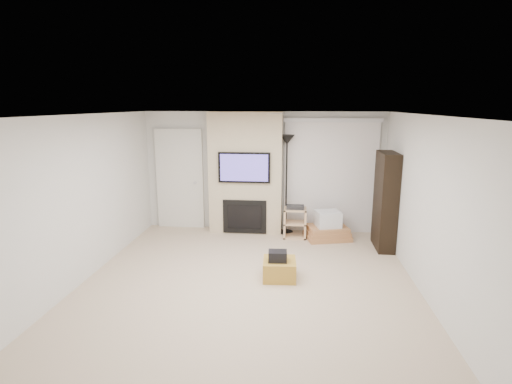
# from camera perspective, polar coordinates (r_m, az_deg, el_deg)

# --- Properties ---
(floor) EXTENTS (5.00, 5.50, 0.00)m
(floor) POSITION_cam_1_polar(r_m,az_deg,el_deg) (6.17, -1.14, -12.92)
(floor) COLOR #C3AA8F
(floor) RESTS_ON ground
(ceiling) EXTENTS (5.00, 5.50, 0.00)m
(ceiling) POSITION_cam_1_polar(r_m,az_deg,el_deg) (5.58, -1.25, 10.97)
(ceiling) COLOR white
(ceiling) RESTS_ON wall_back
(wall_back) EXTENTS (5.00, 0.00, 2.50)m
(wall_back) POSITION_cam_1_polar(r_m,az_deg,el_deg) (8.43, 1.05, 2.92)
(wall_back) COLOR silver
(wall_back) RESTS_ON ground
(wall_front) EXTENTS (5.00, 0.00, 2.50)m
(wall_front) POSITION_cam_1_polar(r_m,az_deg,el_deg) (3.19, -7.27, -13.57)
(wall_front) COLOR silver
(wall_front) RESTS_ON ground
(wall_left) EXTENTS (0.00, 5.50, 2.50)m
(wall_left) POSITION_cam_1_polar(r_m,az_deg,el_deg) (6.53, -23.52, -0.93)
(wall_left) COLOR silver
(wall_left) RESTS_ON ground
(wall_right) EXTENTS (0.00, 5.50, 2.50)m
(wall_right) POSITION_cam_1_polar(r_m,az_deg,el_deg) (6.00, 23.29, -2.03)
(wall_right) COLOR silver
(wall_right) RESTS_ON ground
(hvac_vent) EXTENTS (0.35, 0.18, 0.01)m
(hvac_vent) POSITION_cam_1_polar(r_m,az_deg,el_deg) (6.35, 3.30, 11.10)
(hvac_vent) COLOR silver
(hvac_vent) RESTS_ON ceiling
(ottoman) EXTENTS (0.52, 0.52, 0.30)m
(ottoman) POSITION_cam_1_polar(r_m,az_deg,el_deg) (6.29, 3.36, -10.95)
(ottoman) COLOR #AB822D
(ottoman) RESTS_ON floor
(black_bag) EXTENTS (0.29, 0.23, 0.16)m
(black_bag) POSITION_cam_1_polar(r_m,az_deg,el_deg) (6.16, 3.10, -9.13)
(black_bag) COLOR black
(black_bag) RESTS_ON ottoman
(fireplace_wall) EXTENTS (1.50, 0.47, 2.50)m
(fireplace_wall) POSITION_cam_1_polar(r_m,az_deg,el_deg) (8.26, -1.49, 2.62)
(fireplace_wall) COLOR #C8B491
(fireplace_wall) RESTS_ON floor
(entry_door) EXTENTS (1.02, 0.11, 2.14)m
(entry_door) POSITION_cam_1_polar(r_m,az_deg,el_deg) (8.76, -10.80, 1.76)
(entry_door) COLOR silver
(entry_door) RESTS_ON floor
(vertical_blinds) EXTENTS (1.98, 0.10, 2.37)m
(vertical_blinds) POSITION_cam_1_polar(r_m,az_deg,el_deg) (8.38, 10.61, 2.81)
(vertical_blinds) COLOR silver
(vertical_blinds) RESTS_ON floor
(floor_lamp) EXTENTS (0.30, 0.30, 2.05)m
(floor_lamp) POSITION_cam_1_polar(r_m,az_deg,el_deg) (8.11, 4.42, 5.08)
(floor_lamp) COLOR black
(floor_lamp) RESTS_ON floor
(av_stand) EXTENTS (0.45, 0.38, 0.66)m
(av_stand) POSITION_cam_1_polar(r_m,az_deg,el_deg) (8.10, 5.58, -4.10)
(av_stand) COLOR #E0B486
(av_stand) RESTS_ON floor
(box_stack) EXTENTS (0.97, 0.83, 0.57)m
(box_stack) POSITION_cam_1_polar(r_m,az_deg,el_deg) (8.14, 10.18, -5.12)
(box_stack) COLOR #B3784A
(box_stack) RESTS_ON floor
(bookshelf) EXTENTS (0.30, 0.80, 1.80)m
(bookshelf) POSITION_cam_1_polar(r_m,az_deg,el_deg) (7.73, 18.01, -1.23)
(bookshelf) COLOR black
(bookshelf) RESTS_ON floor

